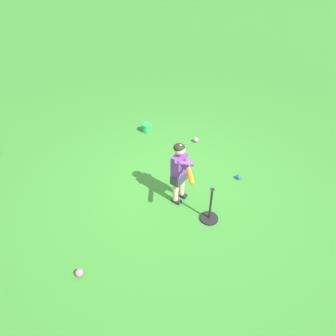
# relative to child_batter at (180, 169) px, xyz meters

# --- Properties ---
(ground_plane) EXTENTS (40.00, 40.00, 0.00)m
(ground_plane) POSITION_rel_child_batter_xyz_m (0.14, 0.36, -0.65)
(ground_plane) COLOR #38842D
(child_batter) EXTENTS (0.40, 0.72, 1.08)m
(child_batter) POSITION_rel_child_batter_xyz_m (0.00, 0.00, 0.00)
(child_batter) COLOR #232328
(child_batter) RESTS_ON ground
(play_ball_far_left) EXTENTS (0.10, 0.10, 0.10)m
(play_ball_far_left) POSITION_rel_child_batter_xyz_m (-1.89, -0.39, -0.60)
(play_ball_far_left) COLOR pink
(play_ball_far_left) RESTS_ON ground
(play_ball_midfield) EXTENTS (0.09, 0.09, 0.09)m
(play_ball_midfield) POSITION_rel_child_batter_xyz_m (1.18, -0.17, -0.61)
(play_ball_midfield) COLOR blue
(play_ball_midfield) RESTS_ON ground
(play_ball_near_batter) EXTENTS (0.10, 0.10, 0.10)m
(play_ball_near_batter) POSITION_rel_child_batter_xyz_m (1.29, 1.17, -0.60)
(play_ball_near_batter) COLOR pink
(play_ball_near_batter) RESTS_ON ground
(batting_tee) EXTENTS (0.28, 0.28, 0.62)m
(batting_tee) POSITION_rel_child_batter_xyz_m (0.13, -0.60, -0.55)
(batting_tee) COLOR black
(batting_tee) RESTS_ON ground
(toy_bucket) EXTENTS (0.22, 0.22, 0.19)m
(toy_bucket) POSITION_rel_child_batter_xyz_m (0.67, 2.09, -0.55)
(toy_bucket) COLOR green
(toy_bucket) RESTS_ON ground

